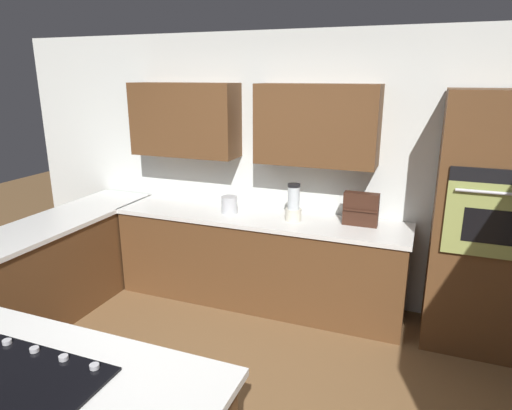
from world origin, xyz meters
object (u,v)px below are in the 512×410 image
object	(u,v)px
blender	(294,205)
spice_rack	(361,209)
cooktop	(9,386)
wall_oven	(486,225)
kettle	(229,205)

from	to	relation	value
blender	spice_rack	xyz separation A→B (m)	(-0.60, -0.08, -0.00)
blender	cooktop	bearing A→B (deg)	79.84
cooktop	blender	world-z (taller)	blender
cooktop	spice_rack	distance (m)	2.96
wall_oven	blender	distance (m)	1.60
cooktop	blender	xyz separation A→B (m)	(-0.48, -2.67, 0.14)
blender	kettle	xyz separation A→B (m)	(0.65, 0.00, -0.07)
cooktop	spice_rack	world-z (taller)	spice_rack
wall_oven	blender	bearing A→B (deg)	-0.08
wall_oven	cooktop	size ratio (longest dim) A/B	2.76
wall_oven	cooktop	xyz separation A→B (m)	(2.08, 2.67, -0.15)
cooktop	kettle	bearing A→B (deg)	-86.35
wall_oven	kettle	distance (m)	2.25
cooktop	blender	distance (m)	2.72
cooktop	kettle	size ratio (longest dim) A/B	4.60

